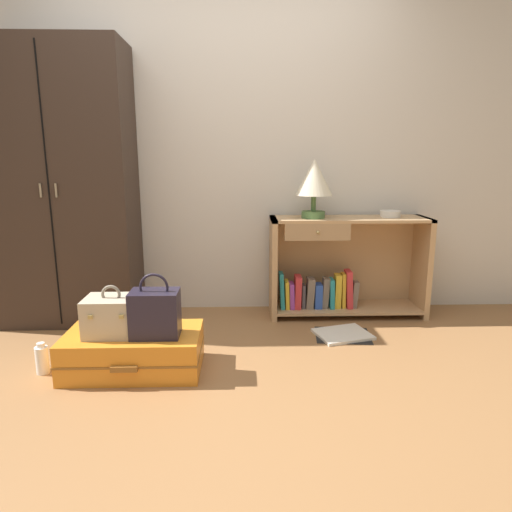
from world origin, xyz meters
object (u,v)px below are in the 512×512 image
(table_lamp, at_px, (314,180))
(suitcase_large, at_px, (134,351))
(handbag, at_px, (155,313))
(wardrobe, at_px, (62,188))
(train_case, at_px, (113,316))
(bowl, at_px, (390,214))
(bookshelf, at_px, (340,269))
(open_book_on_floor, at_px, (343,334))
(bottle, at_px, (42,359))

(table_lamp, height_order, suitcase_large, table_lamp)
(suitcase_large, distance_m, handbag, 0.29)
(wardrobe, relative_size, train_case, 6.68)
(bowl, relative_size, train_case, 0.51)
(bookshelf, bearing_deg, open_book_on_floor, -98.27)
(bowl, bearing_deg, train_case, -153.00)
(wardrobe, bearing_deg, bowl, 1.58)
(suitcase_large, height_order, open_book_on_floor, suitcase_large)
(table_lamp, relative_size, handbag, 1.20)
(bookshelf, relative_size, handbag, 3.30)
(train_case, distance_m, bottle, 0.47)
(train_case, bearing_deg, bottle, -179.12)
(table_lamp, xyz_separation_m, suitcase_large, (-1.13, -0.87, -0.91))
(handbag, bearing_deg, suitcase_large, 160.66)
(wardrobe, xyz_separation_m, open_book_on_floor, (1.94, -0.38, -0.96))
(bookshelf, xyz_separation_m, bottle, (-1.86, -0.93, -0.27))
(bookshelf, distance_m, suitcase_large, 1.65)
(table_lamp, bearing_deg, train_case, -144.38)
(suitcase_large, bearing_deg, bookshelf, 33.71)
(train_case, height_order, bottle, train_case)
(handbag, height_order, open_book_on_floor, handbag)
(open_book_on_floor, bearing_deg, bottle, -164.92)
(handbag, bearing_deg, open_book_on_floor, 23.81)
(bowl, height_order, open_book_on_floor, bowl)
(bookshelf, bearing_deg, suitcase_large, -146.29)
(handbag, relative_size, bottle, 1.98)
(table_lamp, distance_m, bottle, 2.09)
(wardrobe, bearing_deg, suitcase_large, -52.50)
(wardrobe, distance_m, suitcase_large, 1.37)
(table_lamp, relative_size, train_case, 1.46)
(bowl, relative_size, handbag, 0.42)
(table_lamp, height_order, train_case, table_lamp)
(table_lamp, distance_m, bowl, 0.64)
(train_case, bearing_deg, bookshelf, 32.36)
(suitcase_large, relative_size, handbag, 2.15)
(table_lamp, xyz_separation_m, bowl, (0.58, 0.04, -0.25))
(bookshelf, relative_size, table_lamp, 2.76)
(handbag, xyz_separation_m, open_book_on_floor, (1.15, 0.51, -0.35))
(wardrobe, height_order, bookshelf, wardrobe)
(bowl, distance_m, train_case, 2.09)
(bowl, xyz_separation_m, handbag, (-1.58, -0.96, -0.42))
(wardrobe, height_order, train_case, wardrobe)
(train_case, distance_m, handbag, 0.24)
(train_case, distance_m, open_book_on_floor, 1.51)
(bookshelf, height_order, bowl, bowl)
(wardrobe, height_order, bowl, wardrobe)
(train_case, xyz_separation_m, bottle, (-0.40, -0.01, -0.25))
(wardrobe, height_order, handbag, wardrobe)
(train_case, xyz_separation_m, handbag, (0.24, -0.03, 0.02))
(table_lamp, relative_size, bowl, 2.86)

